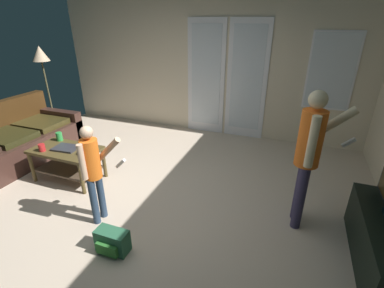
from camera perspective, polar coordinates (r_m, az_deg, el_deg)
ground_plane at (r=3.65m, az=-11.52°, el=-11.65°), size 5.98×5.38×0.02m
wall_back_with_doors at (r=5.39m, az=3.42°, el=16.49°), size 5.98×0.09×2.81m
leather_couch at (r=5.17m, az=-33.96°, el=-0.43°), size 0.96×2.25×0.90m
coffee_table at (r=4.24m, az=-24.36°, el=-2.49°), size 0.93×0.53×0.48m
tv_stand at (r=3.18m, az=34.86°, el=-16.92°), size 0.43×1.30×0.48m
person_adult at (r=3.02m, az=23.07°, el=-1.15°), size 0.55×0.43×1.52m
person_child at (r=3.10m, az=-19.72°, el=-4.50°), size 0.43×0.31×1.15m
floor_lamp at (r=5.93m, az=-28.61°, el=14.91°), size 0.30×0.30×1.67m
backpack at (r=2.99m, az=-16.15°, el=-18.72°), size 0.33×0.20×0.24m
laptop_closed at (r=4.17m, az=-24.53°, el=-0.75°), size 0.35×0.27×0.03m
cup_near_edge at (r=4.23m, az=-28.53°, el=-0.66°), size 0.08×0.08×0.10m
cup_by_laptop at (r=4.47m, az=-25.67°, el=1.40°), size 0.09×0.09×0.12m
tv_remote_black at (r=3.92m, az=-21.43°, el=-1.77°), size 0.18×0.11×0.02m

